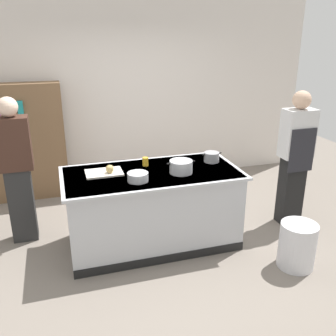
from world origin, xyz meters
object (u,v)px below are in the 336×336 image
object	(u,v)px
juice_cup	(145,162)
bookshelf	(26,143)
mixing_bowl	(138,177)
trash_bin	(297,245)
sauce_pan	(212,157)
person_chef	(295,156)
stock_pot	(181,167)
person_guest	(16,168)
onion	(110,169)

from	to	relation	value
juice_cup	bookshelf	world-z (taller)	bookshelf
mixing_bowl	trash_bin	bearing A→B (deg)	-24.02
sauce_pan	trash_bin	bearing A→B (deg)	-61.01
person_chef	bookshelf	size ratio (longest dim) A/B	1.01
stock_pot	person_chef	size ratio (longest dim) A/B	0.19
juice_cup	stock_pot	bearing A→B (deg)	-46.33
mixing_bowl	trash_bin	xyz separation A→B (m)	(1.55, -0.69, -0.70)
stock_pot	sauce_pan	xyz separation A→B (m)	(0.47, 0.24, -0.01)
person_guest	onion	bearing A→B (deg)	80.49
stock_pot	person_guest	distance (m)	1.87
sauce_pan	person_guest	bearing A→B (deg)	169.35
onion	mixing_bowl	xyz separation A→B (m)	(0.25, -0.27, -0.02)
person_guest	sauce_pan	bearing A→B (deg)	95.71
trash_bin	person_chef	xyz separation A→B (m)	(0.50, 0.89, 0.66)
onion	trash_bin	size ratio (longest dim) A/B	0.18
onion	bookshelf	distance (m)	1.99
mixing_bowl	bookshelf	bearing A→B (deg)	121.07
trash_bin	person_chef	bearing A→B (deg)	60.76
sauce_pan	trash_bin	xyz separation A→B (m)	(0.57, -1.03, -0.71)
juice_cup	person_chef	world-z (taller)	person_chef
person_chef	person_guest	size ratio (longest dim) A/B	1.00
trash_bin	bookshelf	distance (m)	3.90
stock_pot	person_guest	bearing A→B (deg)	159.36
sauce_pan	bookshelf	size ratio (longest dim) A/B	0.14
sauce_pan	person_chef	size ratio (longest dim) A/B	0.14
trash_bin	person_chef	world-z (taller)	person_chef
juice_cup	person_guest	xyz separation A→B (m)	(-1.43, 0.32, -0.04)
onion	person_guest	xyz separation A→B (m)	(-0.99, 0.48, -0.05)
juice_cup	person_chef	xyz separation A→B (m)	(1.86, -0.23, -0.04)
mixing_bowl	person_guest	size ratio (longest dim) A/B	0.13
onion	bookshelf	xyz separation A→B (m)	(-0.96, 1.73, -0.11)
trash_bin	bookshelf	bearing A→B (deg)	135.61
person_chef	bookshelf	xyz separation A→B (m)	(-3.25, 1.81, -0.06)
person_chef	person_guest	world-z (taller)	same
sauce_pan	person_guest	distance (m)	2.26
onion	bookshelf	size ratio (longest dim) A/B	0.05
stock_pot	juice_cup	distance (m)	0.47
trash_bin	person_guest	world-z (taller)	person_guest
sauce_pan	bookshelf	xyz separation A→B (m)	(-2.19, 1.67, -0.11)
trash_bin	person_guest	xyz separation A→B (m)	(-2.79, 1.45, 0.66)
person_guest	mixing_bowl	bearing A→B (deg)	75.06
sauce_pan	mixing_bowl	xyz separation A→B (m)	(-0.98, -0.34, -0.01)
sauce_pan	juice_cup	size ratio (longest dim) A/B	2.46
onion	juice_cup	bearing A→B (deg)	20.02
onion	sauce_pan	world-z (taller)	sauce_pan
juice_cup	trash_bin	distance (m)	1.90
juice_cup	person_chef	bearing A→B (deg)	-7.17
sauce_pan	onion	bearing A→B (deg)	-177.01
stock_pot	bookshelf	distance (m)	2.57
sauce_pan	juice_cup	distance (m)	0.80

